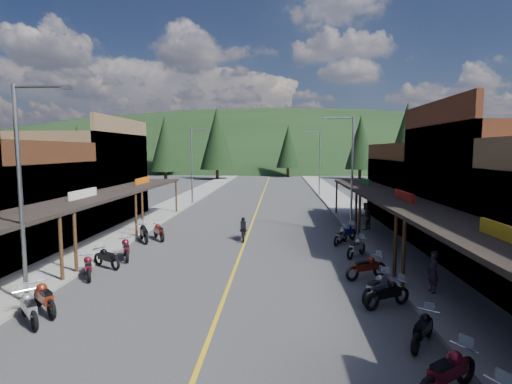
% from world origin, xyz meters
% --- Properties ---
extents(ground, '(220.00, 220.00, 0.00)m').
position_xyz_m(ground, '(0.00, 0.00, 0.00)').
color(ground, '#38383A').
rests_on(ground, ground).
extents(centerline, '(0.15, 90.00, 0.01)m').
position_xyz_m(centerline, '(0.00, 20.00, 0.01)').
color(centerline, gold).
rests_on(centerline, ground).
extents(sidewalk_west, '(3.40, 94.00, 0.15)m').
position_xyz_m(sidewalk_west, '(-8.70, 20.00, 0.07)').
color(sidewalk_west, gray).
rests_on(sidewalk_west, ground).
extents(sidewalk_east, '(3.40, 94.00, 0.15)m').
position_xyz_m(sidewalk_east, '(8.70, 20.00, 0.07)').
color(sidewalk_east, gray).
rests_on(sidewalk_east, ground).
extents(shop_west_3, '(10.90, 10.20, 8.20)m').
position_xyz_m(shop_west_3, '(-13.78, 11.30, 3.52)').
color(shop_west_3, brown).
rests_on(shop_west_3, ground).
extents(shop_east_2, '(10.90, 9.00, 8.20)m').
position_xyz_m(shop_east_2, '(13.78, 1.70, 3.52)').
color(shop_east_2, '#562B19').
rests_on(shop_east_2, ground).
extents(shop_east_3, '(10.90, 10.20, 6.20)m').
position_xyz_m(shop_east_3, '(13.75, 11.30, 2.53)').
color(shop_east_3, '#4C2D16').
rests_on(shop_east_3, ground).
extents(streetlight_0, '(2.16, 0.18, 8.00)m').
position_xyz_m(streetlight_0, '(-6.95, -6.00, 4.46)').
color(streetlight_0, gray).
rests_on(streetlight_0, ground).
extents(streetlight_1, '(2.16, 0.18, 8.00)m').
position_xyz_m(streetlight_1, '(-6.95, 22.00, 4.46)').
color(streetlight_1, gray).
rests_on(streetlight_1, ground).
extents(streetlight_2, '(2.16, 0.18, 8.00)m').
position_xyz_m(streetlight_2, '(6.95, 8.00, 4.46)').
color(streetlight_2, gray).
rests_on(streetlight_2, ground).
extents(streetlight_3, '(2.16, 0.18, 8.00)m').
position_xyz_m(streetlight_3, '(6.95, 30.00, 4.46)').
color(streetlight_3, gray).
rests_on(streetlight_3, ground).
extents(ridge_hill, '(310.00, 140.00, 60.00)m').
position_xyz_m(ridge_hill, '(0.00, 135.00, 0.00)').
color(ridge_hill, black).
rests_on(ridge_hill, ground).
extents(pine_0, '(5.04, 5.04, 11.00)m').
position_xyz_m(pine_0, '(-40.00, 62.00, 6.48)').
color(pine_0, black).
rests_on(pine_0, ground).
extents(pine_1, '(5.88, 5.88, 12.50)m').
position_xyz_m(pine_1, '(-24.00, 70.00, 7.24)').
color(pine_1, black).
rests_on(pine_1, ground).
extents(pine_2, '(6.72, 6.72, 14.00)m').
position_xyz_m(pine_2, '(-10.00, 58.00, 7.99)').
color(pine_2, black).
rests_on(pine_2, ground).
extents(pine_3, '(5.04, 5.04, 11.00)m').
position_xyz_m(pine_3, '(4.00, 66.00, 6.48)').
color(pine_3, black).
rests_on(pine_3, ground).
extents(pine_4, '(5.88, 5.88, 12.50)m').
position_xyz_m(pine_4, '(18.00, 60.00, 7.24)').
color(pine_4, black).
rests_on(pine_4, ground).
extents(pine_5, '(6.72, 6.72, 14.00)m').
position_xyz_m(pine_5, '(34.00, 72.00, 7.99)').
color(pine_5, black).
rests_on(pine_5, ground).
extents(pine_6, '(5.04, 5.04, 11.00)m').
position_xyz_m(pine_6, '(46.00, 64.00, 6.48)').
color(pine_6, black).
rests_on(pine_6, ground).
extents(pine_7, '(5.88, 5.88, 12.50)m').
position_xyz_m(pine_7, '(-32.00, 76.00, 7.24)').
color(pine_7, black).
rests_on(pine_7, ground).
extents(pine_8, '(4.48, 4.48, 10.00)m').
position_xyz_m(pine_8, '(-22.00, 40.00, 5.98)').
color(pine_8, black).
rests_on(pine_8, ground).
extents(pine_9, '(4.93, 4.93, 10.80)m').
position_xyz_m(pine_9, '(24.00, 45.00, 6.38)').
color(pine_9, black).
rests_on(pine_9, ground).
extents(pine_10, '(5.38, 5.38, 11.60)m').
position_xyz_m(pine_10, '(-18.00, 50.00, 6.78)').
color(pine_10, black).
rests_on(pine_10, ground).
extents(pine_11, '(5.82, 5.82, 12.40)m').
position_xyz_m(pine_11, '(20.00, 38.00, 7.19)').
color(pine_11, black).
rests_on(pine_11, ground).
extents(bike_west_4, '(1.93, 1.96, 1.18)m').
position_xyz_m(bike_west_4, '(-6.10, -7.40, 0.59)').
color(bike_west_4, gray).
rests_on(bike_west_4, ground).
extents(bike_west_5, '(2.07, 2.00, 1.23)m').
position_xyz_m(bike_west_5, '(-6.10, -6.53, 0.62)').
color(bike_west_5, maroon).
rests_on(bike_west_5, ground).
extents(bike_west_6, '(1.53, 2.05, 1.13)m').
position_xyz_m(bike_west_6, '(-6.42, -2.66, 0.57)').
color(bike_west_6, maroon).
rests_on(bike_west_6, ground).
extents(bike_west_7, '(1.99, 1.59, 1.11)m').
position_xyz_m(bike_west_7, '(-6.26, -1.11, 0.56)').
color(bike_west_7, black).
rests_on(bike_west_7, ground).
extents(bike_west_8, '(1.57, 2.26, 1.23)m').
position_xyz_m(bike_west_8, '(-5.92, 0.50, 0.62)').
color(bike_west_8, maroon).
rests_on(bike_west_8, ground).
extents(bike_west_9, '(1.67, 2.22, 1.23)m').
position_xyz_m(bike_west_9, '(-6.33, 4.49, 0.61)').
color(bike_west_9, black).
rests_on(bike_west_9, ground).
extents(bike_west_10, '(1.72, 2.15, 1.20)m').
position_xyz_m(bike_west_10, '(-5.55, 5.07, 0.60)').
color(bike_west_10, '#630F0D').
rests_on(bike_west_10, ground).
extents(bike_east_3, '(2.16, 1.86, 1.23)m').
position_xyz_m(bike_east_3, '(6.07, -10.56, 0.62)').
color(bike_east_3, maroon).
rests_on(bike_east_3, ground).
extents(bike_east_4, '(1.61, 1.93, 1.09)m').
position_xyz_m(bike_east_4, '(6.33, -8.16, 0.54)').
color(bike_east_4, black).
rests_on(bike_east_4, ground).
extents(bike_east_5, '(2.08, 1.54, 1.14)m').
position_xyz_m(bike_east_5, '(6.07, -5.32, 0.57)').
color(bike_east_5, black).
rests_on(bike_east_5, ground).
extents(bike_east_6, '(1.82, 1.94, 1.14)m').
position_xyz_m(bike_east_6, '(5.85, -4.64, 0.57)').
color(bike_east_6, gray).
rests_on(bike_east_6, ground).
extents(bike_east_7, '(2.18, 1.54, 1.19)m').
position_xyz_m(bike_east_7, '(6.00, -2.09, 0.60)').
color(bike_east_7, maroon).
rests_on(bike_east_7, ground).
extents(bike_east_8, '(1.71, 2.01, 1.14)m').
position_xyz_m(bike_east_8, '(6.28, 1.66, 0.57)').
color(bike_east_8, '#A5A4AA').
rests_on(bike_east_8, ground).
extents(bike_east_9, '(1.52, 1.99, 1.10)m').
position_xyz_m(bike_east_9, '(5.89, 4.60, 0.55)').
color(bike_east_9, '#949499').
rests_on(bike_east_9, ground).
extents(bike_east_10, '(1.90, 2.12, 1.22)m').
position_xyz_m(bike_east_10, '(6.34, 5.21, 0.61)').
color(bike_east_10, navy).
rests_on(bike_east_10, ground).
extents(rider_on_bike, '(0.82, 2.02, 1.50)m').
position_xyz_m(rider_on_bike, '(-0.15, 5.39, 0.60)').
color(rider_on_bike, black).
rests_on(rider_on_bike, ground).
extents(pedestrian_east_a, '(0.49, 0.66, 1.66)m').
position_xyz_m(pedestrian_east_a, '(8.14, -4.06, 0.98)').
color(pedestrian_east_a, '#2B2131').
rests_on(pedestrian_east_a, sidewalk_east).
extents(pedestrian_east_b, '(1.04, 1.04, 1.93)m').
position_xyz_m(pedestrian_east_b, '(8.17, 8.42, 1.11)').
color(pedestrian_east_b, brown).
rests_on(pedestrian_east_b, sidewalk_east).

